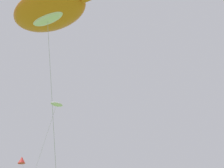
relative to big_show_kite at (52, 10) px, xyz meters
The scene contains 3 objects.
big_show_kite is the anchor object (origin of this frame).
small_kite_diamond_red 25.92m from the big_show_kite, 57.77° to the left, with size 1.55×5.06×8.97m.
small_kite_box_yellow 7.20m from the big_show_kite, 39.32° to the left, with size 2.44×0.86×9.29m.
Camera 1 is at (-8.53, -1.65, 1.33)m, focal length 39.93 mm.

